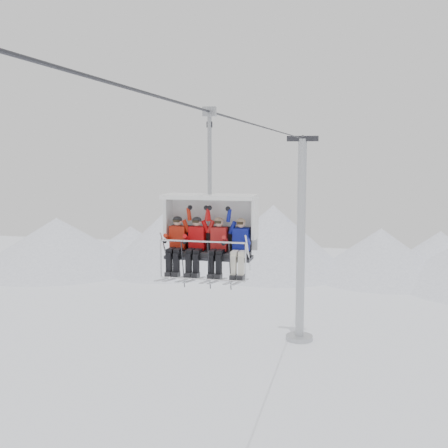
% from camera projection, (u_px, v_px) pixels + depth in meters
% --- Properties ---
extents(ridgeline, '(72.00, 21.00, 7.00)m').
position_uv_depth(ridgeline, '(304.00, 248.00, 56.82)').
color(ridgeline, white).
rests_on(ridgeline, ground).
extents(lift_tower_right, '(2.00, 1.80, 13.48)m').
position_uv_depth(lift_tower_right, '(301.00, 255.00, 36.73)').
color(lift_tower_right, '#A3A6AA').
rests_on(lift_tower_right, ground).
extents(haul_cable, '(0.06, 50.00, 0.06)m').
position_uv_depth(haul_cable, '(224.00, 116.00, 14.54)').
color(haul_cable, '#2A2A2E').
rests_on(haul_cable, lift_tower_left).
extents(chairlift_carrier, '(2.21, 1.17, 3.98)m').
position_uv_depth(chairlift_carrier, '(211.00, 224.00, 13.54)').
color(chairlift_carrier, black).
rests_on(chairlift_carrier, haul_cable).
extents(skier_far_left, '(0.38, 1.69, 1.53)m').
position_uv_depth(skier_far_left, '(177.00, 243.00, 13.48)').
color(skier_far_left, red).
rests_on(skier_far_left, chairlift_carrier).
extents(skier_center_left, '(0.38, 1.69, 1.53)m').
position_uv_depth(skier_center_left, '(196.00, 244.00, 13.37)').
color(skier_center_left, red).
rests_on(skier_center_left, chairlift_carrier).
extents(skier_center_right, '(0.38, 1.69, 1.53)m').
position_uv_depth(skier_center_right, '(218.00, 245.00, 13.25)').
color(skier_center_right, red).
rests_on(skier_center_right, chairlift_carrier).
extents(skier_far_right, '(0.37, 1.69, 1.51)m').
position_uv_depth(skier_far_right, '(240.00, 246.00, 13.13)').
color(skier_far_right, navy).
rests_on(skier_far_right, chairlift_carrier).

